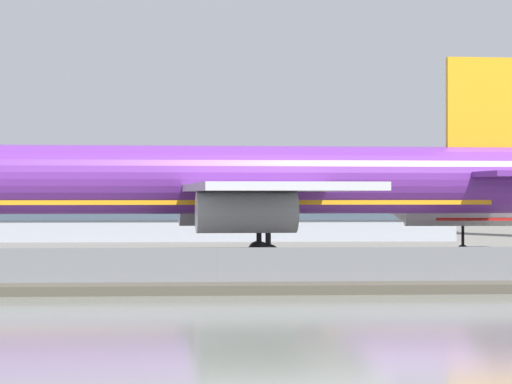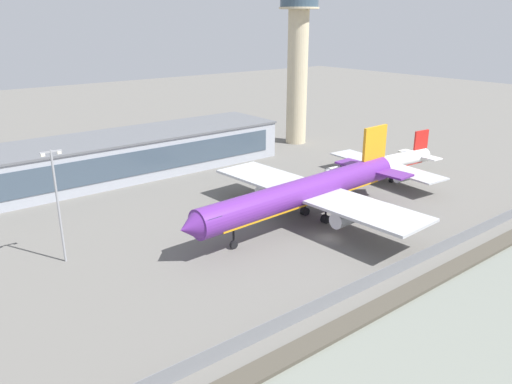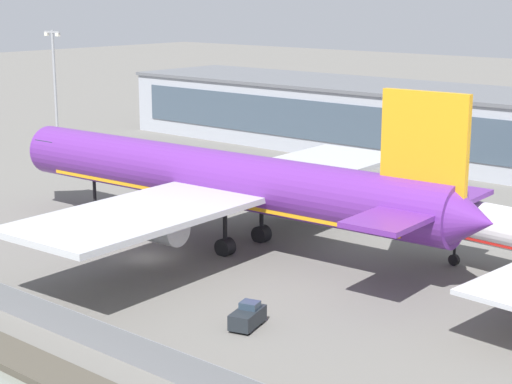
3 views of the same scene
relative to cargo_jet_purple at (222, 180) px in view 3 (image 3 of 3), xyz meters
name	(u,v)px [view 3 (image 3 of 3)]	position (x,y,z in m)	size (l,w,h in m)	color
ground_plane	(148,258)	(-1.78, -7.87, -6.10)	(500.00, 500.00, 0.00)	#66635E
cargo_jet_purple	(222,180)	(0.00, 0.00, 0.00)	(55.06, 47.25, 15.99)	#602889
baggage_tug	(248,317)	(15.75, -14.24, -5.30)	(2.42, 3.52, 1.80)	#1E2328
terminal_building	(379,118)	(-15.51, 50.99, -1.08)	(86.22, 19.95, 10.02)	#9EA3AD
apron_light_mast_apron_west	(55,91)	(-41.88, 12.09, 4.38)	(3.20, 0.40, 18.46)	#93969B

